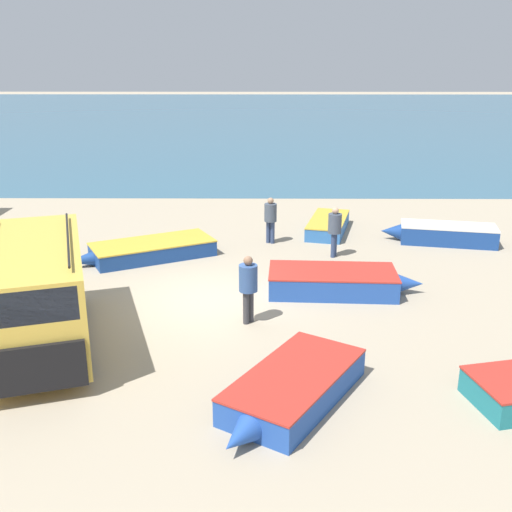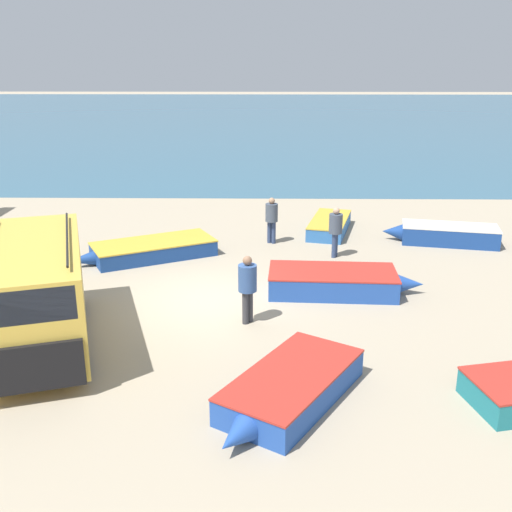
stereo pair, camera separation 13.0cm
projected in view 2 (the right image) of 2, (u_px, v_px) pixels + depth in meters
The scene contains 11 objects.
ground_plane at pixel (208, 301), 15.74m from camera, with size 200.00×200.00×0.00m, color tan.
sea_water at pixel (252, 116), 65.07m from camera, with size 120.00×80.00×0.01m, color #33607A.
parked_van at pixel (34, 291), 12.94m from camera, with size 3.49×5.47×2.47m.
fishing_rowboat_0 at pixel (337, 282), 16.22m from camera, with size 4.21×1.79×0.62m.
fishing_rowboat_3 at pixel (289, 388), 11.06m from camera, with size 2.95×3.77×0.55m.
fishing_rowboat_4 at pixel (150, 250), 19.10m from camera, with size 4.58×3.21×0.51m.
fishing_rowboat_5 at pixel (330, 224), 21.98m from camera, with size 1.93×3.82×0.50m.
fishing_rowboat_6 at pixel (445, 234), 20.54m from camera, with size 3.96×1.86×0.63m.
fisherman_0 at pixel (272, 216), 20.34m from camera, with size 0.42×0.42×1.60m.
fisherman_1 at pixel (336, 228), 18.92m from camera, with size 0.43×0.43×1.62m.
fisherman_2 at pixel (247, 283), 14.16m from camera, with size 0.44×0.44×1.68m.
Camera 2 is at (1.50, -14.54, 6.09)m, focal length 42.00 mm.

